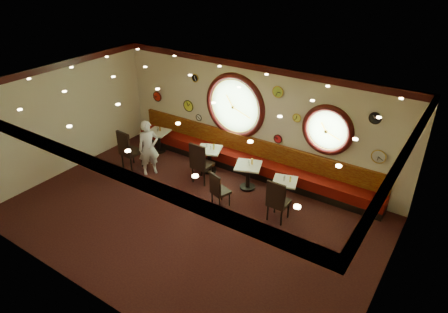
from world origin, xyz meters
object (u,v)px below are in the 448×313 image
at_px(condiment_a_salt, 158,129).
at_px(condiment_c_pepper, 249,164).
at_px(chair_d, 277,199).
at_px(condiment_d_salt, 285,178).
at_px(table_d, 284,189).
at_px(condiment_a_bottle, 160,129).
at_px(waiter, 149,148).
at_px(table_c, 248,174).
at_px(condiment_b_pepper, 211,148).
at_px(condiment_b_bottle, 214,147).
at_px(condiment_d_pepper, 284,179).
at_px(chair_a, 128,148).
at_px(condiment_d_bottle, 290,179).
at_px(chair_b, 200,161).
at_px(table_a, 159,139).
at_px(chair_c, 218,188).
at_px(condiment_b_salt, 207,146).
at_px(table_b, 209,157).
at_px(condiment_a_pepper, 157,131).
at_px(condiment_c_bottle, 252,161).
at_px(condiment_c_salt, 249,161).

xyz_separation_m(condiment_a_salt, condiment_c_pepper, (3.60, -0.35, 0.02)).
distance_m(chair_d, condiment_d_salt, 0.90).
distance_m(table_d, condiment_a_bottle, 4.65).
distance_m(condiment_d_salt, waiter, 4.00).
distance_m(condiment_a_bottle, waiter, 1.41).
relative_size(table_c, condiment_b_pepper, 9.26).
relative_size(table_d, condiment_b_bottle, 4.53).
height_order(condiment_c_pepper, condiment_d_pepper, condiment_c_pepper).
bearing_deg(chair_a, condiment_d_bottle, 16.89).
height_order(chair_b, condiment_d_pepper, chair_b).
relative_size(chair_a, condiment_a_salt, 7.13).
relative_size(table_a, chair_c, 1.24).
bearing_deg(waiter, table_c, -39.30).
distance_m(condiment_c_pepper, condiment_d_bottle, 1.22).
bearing_deg(condiment_c_pepper, table_a, 175.05).
xyz_separation_m(chair_c, condiment_b_pepper, (-1.19, 1.35, 0.22)).
bearing_deg(condiment_b_salt, table_b, -24.38).
bearing_deg(table_c, condiment_b_salt, 171.58).
bearing_deg(condiment_a_salt, condiment_d_pepper, -5.28).
xyz_separation_m(table_d, chair_c, (-1.32, -1.11, 0.14)).
distance_m(table_a, condiment_d_salt, 4.64).
relative_size(chair_b, condiment_a_salt, 7.10).
xyz_separation_m(condiment_b_pepper, condiment_d_bottle, (2.63, -0.22, -0.05)).
xyz_separation_m(table_a, condiment_d_salt, (4.62, -0.32, 0.27)).
bearing_deg(table_b, chair_c, -47.31).
distance_m(condiment_c_pepper, condiment_a_bottle, 3.55).
bearing_deg(condiment_d_salt, chair_a, -167.43).
distance_m(table_b, condiment_a_salt, 2.16).
bearing_deg(condiment_b_pepper, chair_d, -21.68).
bearing_deg(condiment_a_salt, waiter, -58.48).
xyz_separation_m(table_d, condiment_a_pepper, (-4.64, 0.32, 0.34)).
height_order(table_b, condiment_a_bottle, condiment_a_bottle).
distance_m(condiment_d_salt, condiment_d_bottle, 0.16).
bearing_deg(table_c, condiment_c_bottle, 53.56).
distance_m(chair_c, condiment_d_salt, 1.73).
height_order(table_a, table_c, table_c).
relative_size(condiment_b_pepper, condiment_c_pepper, 0.89).
relative_size(table_a, table_d, 1.00).
relative_size(table_c, table_d, 1.15).
relative_size(chair_b, condiment_d_bottle, 5.44).
bearing_deg(condiment_a_salt, condiment_d_bottle, -4.52).
height_order(condiment_c_salt, condiment_a_pepper, condiment_c_salt).
height_order(chair_a, condiment_a_pepper, chair_a).
height_order(condiment_d_salt, condiment_d_pepper, same).
xyz_separation_m(condiment_c_salt, condiment_d_salt, (1.13, -0.11, -0.08)).
bearing_deg(chair_d, condiment_d_bottle, 95.25).
height_order(chair_a, condiment_c_pepper, chair_a).
distance_m(condiment_d_pepper, condiment_b_bottle, 2.44).
distance_m(chair_a, condiment_c_salt, 3.64).
distance_m(table_d, condiment_b_pepper, 2.55).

